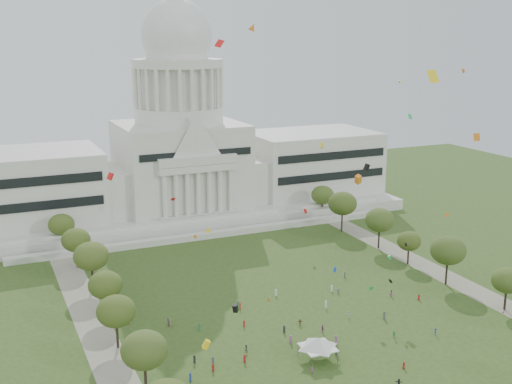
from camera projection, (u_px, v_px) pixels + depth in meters
The scene contains 30 objects.
ground at pixel (339, 342), 141.16m from camera, with size 400.00×400.00×0.00m, color #344A1E.
capitol at pixel (181, 156), 236.60m from camera, with size 160.00×64.50×91.30m.
path_left at pixel (94, 326), 148.84m from camera, with size 8.00×160.00×0.04m, color gray.
path_right at pixel (427, 267), 186.71m from camera, with size 8.00×160.00×0.04m, color gray.
row_tree_l_1 at pixel (144, 350), 119.01m from camera, with size 8.86×8.86×12.59m.
row_tree_r_1 at pixel (507, 281), 156.01m from camera, with size 7.58×7.58×10.78m.
row_tree_l_2 at pixel (116, 311), 136.71m from camera, with size 8.42×8.42×11.97m.
row_tree_r_2 at pixel (448, 250), 171.74m from camera, with size 9.55×9.55×13.58m.
row_tree_l_3 at pixel (105, 285), 151.90m from camera, with size 8.12×8.12×11.55m.
row_tree_r_3 at pixel (409, 241), 187.57m from camera, with size 7.01×7.01×9.98m.
row_tree_l_4 at pixel (91, 256), 168.03m from camera, with size 9.29×9.29×13.21m.
row_tree_r_4 at pixel (380, 220), 200.99m from camera, with size 9.19×9.19×13.06m.
row_tree_l_5 at pixel (76, 240), 184.31m from camera, with size 8.33×8.33×11.85m.
row_tree_r_5 at pixel (343, 203), 218.21m from camera, with size 9.82×9.82×13.96m.
row_tree_l_6 at pixel (61, 225), 199.78m from camera, with size 8.19×8.19×11.64m.
row_tree_r_6 at pixel (323, 195), 235.44m from camera, with size 8.42×8.42×11.97m.
event_tent at pixel (318, 342), 132.68m from camera, with size 9.31×9.31×5.10m.
person_0 at pixel (419, 297), 163.35m from camera, with size 0.78×0.51×1.59m, color #B21E1E.
person_2 at pixel (392, 293), 165.58m from camera, with size 0.91×0.56×1.87m, color #994C8C.
person_3 at pixel (394, 334), 142.87m from camera, with size 1.18×0.61×1.82m, color #33723F.
person_4 at pixel (323, 329), 145.49m from camera, with size 1.14×0.62×1.95m, color #994C8C.
person_5 at pixel (300, 322), 149.32m from camera, with size 1.44×0.57×1.55m, color olive.
person_6 at pixel (404, 365), 129.88m from camera, with size 0.73×0.48×1.50m, color #B21E1E.
person_7 at pixel (312, 370), 127.92m from camera, with size 0.55×0.40×1.51m, color #994C8C.
person_8 at pixel (246, 349), 136.45m from camera, with size 0.87×0.53×1.78m, color #4C4C51.
person_9 at pixel (436, 332), 144.39m from camera, with size 1.05×0.54×1.63m, color navy.
person_10 at pixel (349, 315), 153.07m from camera, with size 1.00×0.55×1.71m, color silver.
person_11 at pixel (399, 383), 123.40m from camera, with size 1.44×0.57×1.55m, color #26262B.
distant_crowd at pixel (261, 324), 148.18m from camera, with size 62.01×37.99×1.95m.
kite_swarm at pixel (326, 187), 140.40m from camera, with size 84.02×99.53×65.07m.
Camera 1 is at (-69.15, -110.56, 66.00)m, focal length 45.00 mm.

